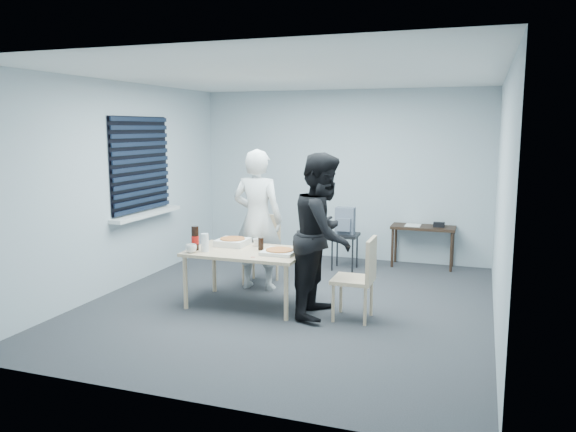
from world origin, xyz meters
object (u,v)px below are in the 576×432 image
at_px(chair_right, 361,273).
at_px(stool, 345,241).
at_px(dining_table, 247,256).
at_px(person_black, 323,235).
at_px(mug_b, 257,242).
at_px(chair_far, 263,243).
at_px(mug_a, 191,249).
at_px(person_white, 258,220).
at_px(side_table, 423,231).
at_px(soda_bottle, 195,239).
at_px(backpack, 345,221).

relative_size(chair_right, stool, 1.70).
bearing_deg(chair_right, stool, 107.97).
height_order(dining_table, chair_right, chair_right).
distance_m(chair_right, person_black, 0.57).
relative_size(dining_table, mug_b, 13.24).
bearing_deg(chair_far, mug_a, -104.24).
distance_m(person_white, side_table, 2.63).
bearing_deg(stool, chair_far, -132.04).
height_order(person_white, side_table, person_white).
distance_m(chair_right, side_table, 2.60).
height_order(chair_far, stool, chair_far).
distance_m(person_black, mug_b, 0.94).
xyz_separation_m(chair_right, side_table, (0.38, 2.57, 0.02)).
distance_m(chair_far, person_white, 0.50).
bearing_deg(side_table, chair_far, -142.10).
bearing_deg(soda_bottle, person_black, 6.00).
bearing_deg(stool, soda_bottle, -119.89).
relative_size(chair_right, soda_bottle, 3.23).
relative_size(dining_table, soda_bottle, 4.80).
height_order(person_white, mug_b, person_white).
height_order(chair_right, person_black, person_black).
bearing_deg(backpack, stool, 75.65).
height_order(chair_far, person_black, person_black).
relative_size(dining_table, stool, 2.53).
height_order(side_table, backpack, backpack).
relative_size(person_black, stool, 3.38).
distance_m(person_black, soda_bottle, 1.48).
distance_m(stool, mug_a, 2.61).
bearing_deg(chair_right, backpack, 108.07).
bearing_deg(dining_table, person_black, -1.58).
height_order(person_black, side_table, person_black).
height_order(person_black, mug_b, person_black).
bearing_deg(mug_a, stool, 62.09).
distance_m(chair_right, soda_bottle, 1.92).
height_order(person_white, soda_bottle, person_white).
bearing_deg(person_black, mug_a, 101.49).
bearing_deg(dining_table, chair_right, -3.07).
distance_m(backpack, mug_b, 1.84).
height_order(person_white, mug_a, person_white).
xyz_separation_m(side_table, mug_a, (-2.26, -2.82, 0.16)).
bearing_deg(mug_b, dining_table, -96.17).
xyz_separation_m(dining_table, mug_a, (-0.54, -0.32, 0.11)).
xyz_separation_m(chair_far, stool, (0.88, 0.98, -0.10)).
distance_m(chair_far, mug_b, 0.81).
relative_size(backpack, mug_a, 3.10).
height_order(backpack, mug_a, backpack).
bearing_deg(chair_far, person_white, -78.69).
bearing_deg(stool, mug_a, -117.91).
relative_size(person_black, soda_bottle, 6.42).
relative_size(chair_far, soda_bottle, 3.23).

